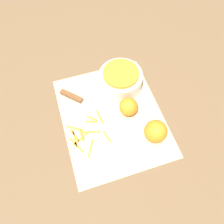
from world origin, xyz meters
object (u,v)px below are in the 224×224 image
Objects in this scene: bowl_speckled at (121,79)px; orange_left at (156,131)px; knife at (77,99)px; orange_right at (129,108)px.

orange_left reaches higher than bowl_speckled.
orange_left is at bearing -0.36° from knife.
knife is 0.34m from orange_left.
knife is at bearing -135.96° from orange_left.
bowl_speckled is at bearing -170.81° from orange_left.
knife is at bearing -84.78° from bowl_speckled.
orange_left is 0.13m from orange_right.
bowl_speckled reaches higher than knife.
bowl_speckled is at bearing 174.21° from orange_right.
orange_right is (-0.12, -0.06, -0.01)m from orange_left.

